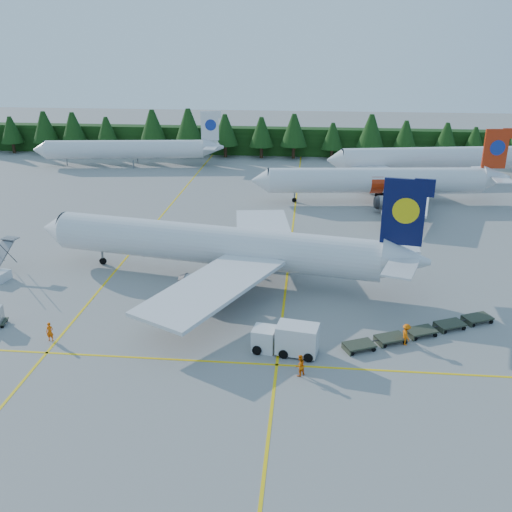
{
  "coord_description": "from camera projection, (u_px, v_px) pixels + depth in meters",
  "views": [
    {
      "loc": [
        8.23,
        -46.93,
        25.89
      ],
      "look_at": [
        2.72,
        9.76,
        3.5
      ],
      "focal_mm": 40.0,
      "sensor_mm": 36.0,
      "label": 1
    }
  ],
  "objects": [
    {
      "name": "dolly_train",
      "position": [
        421.0,
        330.0,
        52.1
      ],
      "size": [
        14.73,
        8.86,
        0.15
      ],
      "rotation": [
        0.0,
        0.0,
        0.43
      ],
      "color": "#353C2B",
      "rests_on": "ground"
    },
    {
      "name": "airliner_far_left",
      "position": [
        120.0,
        149.0,
        117.29
      ],
      "size": [
        38.07,
        8.01,
        11.09
      ],
      "rotation": [
        0.0,
        0.0,
        0.12
      ],
      "color": "silver",
      "rests_on": "ground"
    },
    {
      "name": "ground",
      "position": [
        217.0,
        327.0,
        53.68
      ],
      "size": [
        320.0,
        320.0,
        0.0
      ],
      "primitive_type": "plane",
      "color": "gray",
      "rests_on": "ground"
    },
    {
      "name": "airliner_navy",
      "position": [
        207.0,
        245.0,
        63.5
      ],
      "size": [
        43.47,
        35.46,
        12.73
      ],
      "rotation": [
        0.0,
        0.0,
        -0.18
      ],
      "color": "silver",
      "rests_on": "ground"
    },
    {
      "name": "airliner_far_right",
      "position": [
        430.0,
        158.0,
        107.15
      ],
      "size": [
        42.07,
        10.88,
        12.32
      ],
      "rotation": [
        0.0,
        0.0,
        0.17
      ],
      "color": "silver",
      "rests_on": "ground"
    },
    {
      "name": "airliner_red",
      "position": [
        371.0,
        181.0,
        91.98
      ],
      "size": [
        40.64,
        33.29,
        11.83
      ],
      "rotation": [
        0.0,
        0.0,
        0.11
      ],
      "color": "silver",
      "rests_on": "ground"
    },
    {
      "name": "taxi_stripe_b",
      "position": [
        290.0,
        253.0,
        71.67
      ],
      "size": [
        0.25,
        120.0,
        0.01
      ],
      "primitive_type": "cube",
      "color": "yellow",
      "rests_on": "ground"
    },
    {
      "name": "taxi_stripe_a",
      "position": [
        135.0,
        248.0,
        73.47
      ],
      "size": [
        0.25,
        120.0,
        0.01
      ],
      "primitive_type": "cube",
      "color": "yellow",
      "rests_on": "ground"
    },
    {
      "name": "taxi_stripe_cross",
      "position": [
        206.0,
        361.0,
        48.12
      ],
      "size": [
        80.0,
        0.25,
        0.01
      ],
      "primitive_type": "cube",
      "color": "yellow",
      "rests_on": "ground"
    },
    {
      "name": "crew_a",
      "position": [
        50.0,
        332.0,
        51.01
      ],
      "size": [
        0.68,
        0.47,
        1.8
      ],
      "primitive_type": "imported",
      "rotation": [
        0.0,
        0.0,
        0.06
      ],
      "color": "#E85404",
      "rests_on": "ground"
    },
    {
      "name": "treeline_hedge",
      "position": [
        275.0,
        141.0,
        128.54
      ],
      "size": [
        220.0,
        4.0,
        6.0
      ],
      "primitive_type": "cube",
      "color": "black",
      "rests_on": "ground"
    },
    {
      "name": "crew_c",
      "position": [
        406.0,
        334.0,
        50.36
      ],
      "size": [
        0.73,
        0.93,
        2.0
      ],
      "primitive_type": "imported",
      "rotation": [
        0.0,
        0.0,
        1.79
      ],
      "color": "#E25A04",
      "rests_on": "ground"
    },
    {
      "name": "service_truck",
      "position": [
        286.0,
        338.0,
        49.02
      ],
      "size": [
        5.91,
        2.96,
        2.72
      ],
      "rotation": [
        0.0,
        0.0,
        -0.17
      ],
      "color": "white",
      "rests_on": "ground"
    },
    {
      "name": "crew_b",
      "position": [
        300.0,
        366.0,
        45.8
      ],
      "size": [
        1.14,
        1.13,
        1.86
      ],
      "primitive_type": "imported",
      "rotation": [
        0.0,
        0.0,
        3.88
      ],
      "color": "#E66104",
      "rests_on": "ground"
    }
  ]
}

